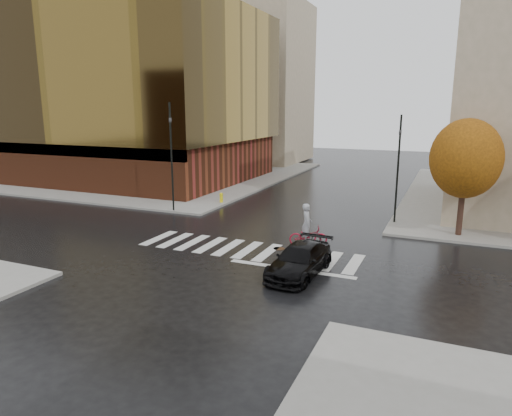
{
  "coord_description": "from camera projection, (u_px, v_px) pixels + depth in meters",
  "views": [
    {
      "loc": [
        9.34,
        -20.01,
        7.25
      ],
      "look_at": [
        0.0,
        1.6,
        2.0
      ],
      "focal_mm": 32.0,
      "sensor_mm": 36.0,
      "label": 1
    }
  ],
  "objects": [
    {
      "name": "tree_ne_a",
      "position": [
        466.0,
        159.0,
        24.91
      ],
      "size": [
        3.8,
        3.8,
        6.5
      ],
      "color": "black",
      "rests_on": "sidewalk_ne"
    },
    {
      "name": "traffic_light_nw",
      "position": [
        171.0,
        150.0,
        31.04
      ],
      "size": [
        0.23,
        0.21,
        7.38
      ],
      "rotation": [
        0.0,
        0.0,
        -1.95
      ],
      "color": "black",
      "rests_on": "sidewalk_nw"
    },
    {
      "name": "manhole",
      "position": [
        279.0,
        249.0,
        23.78
      ],
      "size": [
        0.61,
        0.61,
        0.01
      ],
      "primitive_type": "cylinder",
      "rotation": [
        0.0,
        0.0,
        0.01
      ],
      "color": "#452C18",
      "rests_on": "ground"
    },
    {
      "name": "sidewalk_nw",
      "position": [
        151.0,
        173.0,
        50.05
      ],
      "size": [
        30.0,
        30.0,
        0.15
      ],
      "primitive_type": "cube",
      "color": "gray",
      "rests_on": "ground"
    },
    {
      "name": "crosswalk",
      "position": [
        248.0,
        250.0,
        23.57
      ],
      "size": [
        12.0,
        3.0,
        0.01
      ],
      "primitive_type": "cube",
      "color": "silver",
      "rests_on": "ground"
    },
    {
      "name": "traffic_light_ne",
      "position": [
        398.0,
        163.0,
        27.91
      ],
      "size": [
        0.17,
        0.19,
        6.63
      ],
      "rotation": [
        0.0,
        0.0,
        2.9
      ],
      "color": "black",
      "rests_on": "sidewalk_ne"
    },
    {
      "name": "ground",
      "position": [
        244.0,
        253.0,
        23.12
      ],
      "size": [
        120.0,
        120.0,
        0.0
      ],
      "primitive_type": "plane",
      "color": "black",
      "rests_on": "ground"
    },
    {
      "name": "fire_hydrant",
      "position": [
        221.0,
        197.0,
        34.48
      ],
      "size": [
        0.26,
        0.26,
        0.74
      ],
      "color": "yellow",
      "rests_on": "sidewalk_nw"
    },
    {
      "name": "sedan",
      "position": [
        300.0,
        260.0,
        19.99
      ],
      "size": [
        2.17,
        4.68,
        1.32
      ],
      "primitive_type": "imported",
      "rotation": [
        0.0,
        0.0,
        -0.07
      ],
      "color": "black",
      "rests_on": "ground"
    },
    {
      "name": "office_glass",
      "position": [
        120.0,
        96.0,
        45.96
      ],
      "size": [
        27.0,
        19.0,
        16.0
      ],
      "color": "#642E17",
      "rests_on": "sidewalk_nw"
    },
    {
      "name": "cyclist",
      "position": [
        308.0,
        231.0,
        24.19
      ],
      "size": [
        2.12,
        1.38,
        2.27
      ],
      "rotation": [
        0.0,
        0.0,
        1.95
      ],
      "color": "maroon",
      "rests_on": "ground"
    },
    {
      "name": "building_nw_far",
      "position": [
        251.0,
        84.0,
        60.26
      ],
      "size": [
        14.0,
        12.0,
        20.0
      ],
      "primitive_type": "cube",
      "color": "tan",
      "rests_on": "sidewalk_nw"
    }
  ]
}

